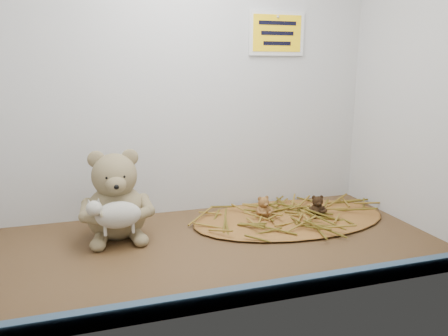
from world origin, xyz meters
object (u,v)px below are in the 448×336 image
object	(u,v)px
toy_lamb	(118,215)
mini_teddy_brown	(317,205)
main_teddy	(115,194)
mini_teddy_tan	(263,206)

from	to	relation	value
toy_lamb	mini_teddy_brown	xyz separation A→B (cm)	(58.37, 4.99, -4.57)
toy_lamb	mini_teddy_brown	distance (cm)	58.76
toy_lamb	mini_teddy_brown	bearing A→B (deg)	4.88
main_teddy	mini_teddy_tan	size ratio (longest dim) A/B	3.56
toy_lamb	mini_teddy_tan	xyz separation A→B (cm)	(42.43, 8.69, -4.51)
mini_teddy_tan	mini_teddy_brown	xyz separation A→B (cm)	(15.94, -3.70, -0.06)
toy_lamb	mini_teddy_brown	world-z (taller)	toy_lamb
main_teddy	toy_lamb	world-z (taller)	main_teddy
main_teddy	mini_teddy_brown	size ratio (longest dim) A/B	3.62
toy_lamb	main_teddy	bearing A→B (deg)	90.00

